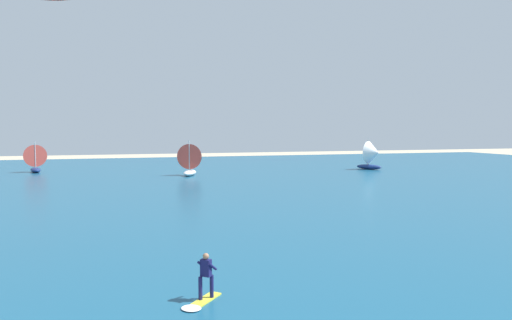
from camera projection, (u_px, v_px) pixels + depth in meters
name	position (u px, v px, depth m)	size (l,w,h in m)	color
ocean	(178.00, 181.00, 52.84)	(160.00, 90.00, 0.10)	navy
kitesurfer	(203.00, 285.00, 15.93)	(1.73, 1.83, 1.67)	yellow
sailboat_leading	(373.00, 155.00, 67.42)	(3.84, 4.21, 4.67)	navy
sailboat_far_left	(191.00, 159.00, 59.27)	(3.63, 4.06, 4.57)	white
sailboat_anchored_offshore	(35.00, 158.00, 63.51)	(3.34, 3.80, 4.28)	navy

